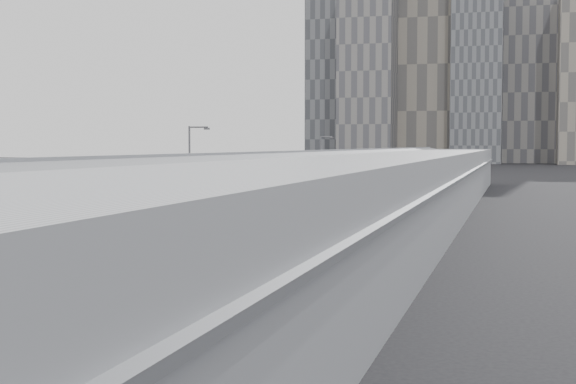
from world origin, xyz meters
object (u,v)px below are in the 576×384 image
at_px(bus_1, 163,243).
at_px(bus_4, 311,199).
at_px(bus_6, 365,187).
at_px(bus_8, 393,178).
at_px(street_lamp_near, 191,170).
at_px(shipping_container, 347,181).
at_px(street_lamp_far, 322,161).
at_px(bus_2, 236,221).
at_px(bus_3, 280,208).
at_px(bus_7, 376,182).
at_px(suv, 367,182).
at_px(bus_0, 0,283).
at_px(bus_5, 344,192).

relative_size(bus_1, bus_4, 0.99).
distance_m(bus_6, bus_8, 29.62).
xyz_separation_m(street_lamp_near, shipping_container, (-0.10, 70.30, -4.00)).
bearing_deg(bus_6, street_lamp_far, 156.56).
relative_size(bus_2, bus_3, 1.07).
bearing_deg(bus_7, bus_6, -82.54).
distance_m(bus_1, bus_2, 13.93).
bearing_deg(suv, bus_1, -94.08).
xyz_separation_m(street_lamp_near, suv, (1.73, 80.38, -4.66)).
height_order(bus_3, bus_6, bus_3).
relative_size(bus_6, street_lamp_near, 1.35).
relative_size(street_lamp_far, suv, 1.75).
height_order(bus_3, bus_4, bus_3).
bearing_deg(street_lamp_near, bus_6, 81.08).
bearing_deg(bus_3, shipping_container, 95.54).
distance_m(bus_0, shipping_container, 107.84).
height_order(bus_4, bus_8, bus_8).
bearing_deg(shipping_container, suv, 75.06).
relative_size(bus_0, street_lamp_far, 1.40).
height_order(bus_5, street_lamp_far, street_lamp_far).
bearing_deg(bus_7, bus_1, -85.35).
bearing_deg(shipping_container, bus_7, -57.15).
bearing_deg(street_lamp_near, bus_8, 84.68).
distance_m(bus_0, street_lamp_near, 38.09).
relative_size(bus_1, street_lamp_near, 1.34).
height_order(bus_2, street_lamp_far, street_lamp_far).
relative_size(bus_1, bus_6, 0.99).
bearing_deg(bus_7, suv, 108.52).
bearing_deg(shipping_container, bus_2, -89.31).
height_order(bus_8, suv, bus_8).
bearing_deg(bus_5, bus_6, 87.80).
bearing_deg(bus_4, street_lamp_far, 95.52).
relative_size(bus_0, bus_7, 0.99).
bearing_deg(bus_3, suv, 93.33).
relative_size(bus_2, suv, 2.62).
xyz_separation_m(street_lamp_near, street_lamp_far, (-0.07, 51.23, -0.20)).
xyz_separation_m(bus_7, street_lamp_near, (-6.55, -61.63, 3.83)).
bearing_deg(street_lamp_far, bus_8, 74.21).
xyz_separation_m(bus_6, suv, (-5.66, 33.27, -0.83)).
bearing_deg(bus_5, bus_1, -91.10).
relative_size(bus_5, bus_6, 0.99).
bearing_deg(bus_1, shipping_container, 88.87).
xyz_separation_m(bus_8, street_lamp_near, (-7.14, -76.73, 3.74)).
bearing_deg(bus_2, bus_6, 88.60).
bearing_deg(bus_4, bus_7, 83.97).
bearing_deg(bus_3, bus_1, -88.58).
distance_m(bus_1, bus_5, 55.44).
bearing_deg(bus_4, bus_8, 83.39).
relative_size(bus_0, bus_6, 0.99).
xyz_separation_m(bus_5, shipping_container, (-7.27, 36.99, -0.17)).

